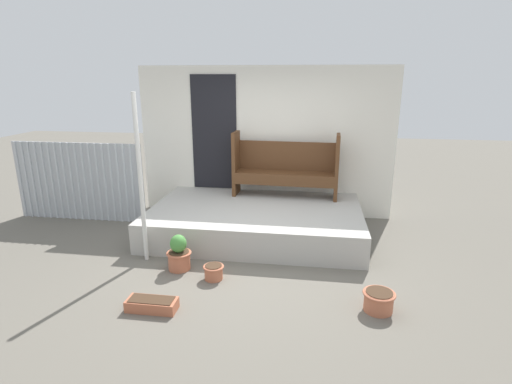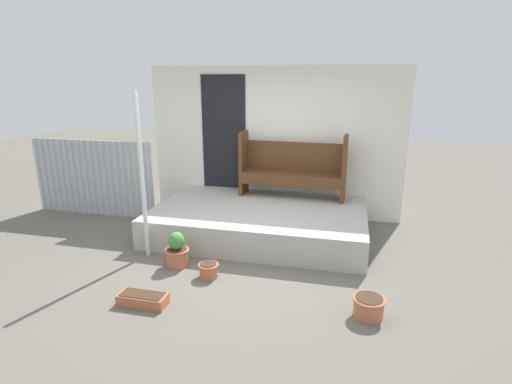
{
  "view_description": "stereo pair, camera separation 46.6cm",
  "coord_description": "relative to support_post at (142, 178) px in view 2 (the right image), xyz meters",
  "views": [
    {
      "loc": [
        0.82,
        -4.83,
        2.41
      ],
      "look_at": [
        0.06,
        0.36,
        0.89
      ],
      "focal_mm": 28.0,
      "sensor_mm": 36.0,
      "label": 1
    },
    {
      "loc": [
        1.28,
        -4.74,
        2.41
      ],
      "look_at": [
        0.06,
        0.36,
        0.89
      ],
      "focal_mm": 28.0,
      "sensor_mm": 36.0,
      "label": 2
    }
  ],
  "objects": [
    {
      "name": "fence_corrugated",
      "position": [
        -1.76,
        1.37,
        -0.44
      ],
      "size": [
        2.32,
        0.05,
        1.35
      ],
      "color": "#ADB2B7",
      "rests_on": "ground_plane"
    },
    {
      "name": "bench",
      "position": [
        1.75,
        1.85,
        -0.15
      ],
      "size": [
        1.77,
        0.47,
        1.08
      ],
      "rotation": [
        0.0,
        0.0,
        -0.04
      ],
      "color": "#54331C",
      "rests_on": "porch_slab"
    },
    {
      "name": "house_wall",
      "position": [
        1.31,
        2.18,
        0.19
      ],
      "size": [
        4.46,
        0.08,
        2.6
      ],
      "color": "white",
      "rests_on": "ground_plane"
    },
    {
      "name": "flower_pot_right",
      "position": [
        2.96,
        -0.83,
        -1.0
      ],
      "size": [
        0.35,
        0.35,
        0.22
      ],
      "color": "#B76647",
      "rests_on": "ground_plane"
    },
    {
      "name": "ground_plane",
      "position": [
        1.39,
        0.09,
        -1.12
      ],
      "size": [
        24.0,
        24.0,
        0.0
      ],
      "primitive_type": "plane",
      "color": "#666056"
    },
    {
      "name": "flower_pot_left",
      "position": [
        0.54,
        -0.21,
        -0.91
      ],
      "size": [
        0.32,
        0.32,
        0.47
      ],
      "color": "#B76647",
      "rests_on": "ground_plane"
    },
    {
      "name": "support_post",
      "position": [
        0.0,
        0.0,
        0.0
      ],
      "size": [
        0.06,
        0.06,
        2.24
      ],
      "color": "silver",
      "rests_on": "ground_plane"
    },
    {
      "name": "flower_pot_middle",
      "position": [
        1.05,
        -0.41,
        -1.02
      ],
      "size": [
        0.26,
        0.26,
        0.19
      ],
      "color": "#B76647",
      "rests_on": "ground_plane"
    },
    {
      "name": "porch_slab",
      "position": [
        1.35,
        1.12,
        -0.9
      ],
      "size": [
        3.26,
        2.06,
        0.44
      ],
      "color": "#B2AFA8",
      "rests_on": "ground_plane"
    },
    {
      "name": "planter_box_rect",
      "position": [
        0.56,
        -1.17,
        -1.06
      ],
      "size": [
        0.54,
        0.22,
        0.13
      ],
      "color": "#B26042",
      "rests_on": "ground_plane"
    }
  ]
}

